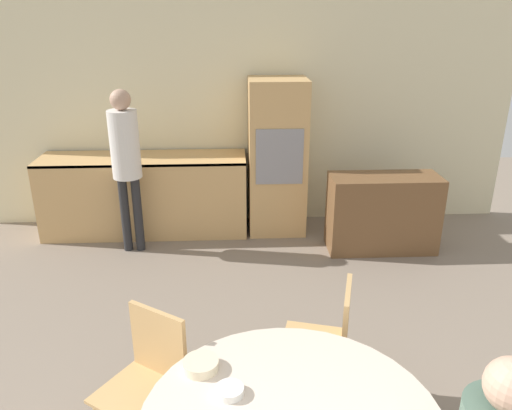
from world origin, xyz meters
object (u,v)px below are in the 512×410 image
at_px(sideboard, 383,213).
at_px(bowl_centre, 201,365).
at_px(person_standing, 126,153).
at_px(bowl_near, 230,391).
at_px(oven_unit, 277,157).
at_px(chair_far_left, 148,377).
at_px(chair_far_right, 328,340).

distance_m(sideboard, bowl_centre, 3.29).
relative_size(sideboard, person_standing, 0.67).
distance_m(person_standing, bowl_near, 3.23).
xyz_separation_m(person_standing, bowl_centre, (0.89, -2.86, -0.30)).
relative_size(oven_unit, chair_far_left, 1.97).
relative_size(oven_unit, person_standing, 1.02).
distance_m(chair_far_left, bowl_centre, 0.48).
height_order(sideboard, person_standing, person_standing).
bearing_deg(oven_unit, chair_far_left, -107.55).
height_order(chair_far_left, chair_far_right, same).
height_order(oven_unit, person_standing, oven_unit).
relative_size(chair_far_right, bowl_centre, 4.94).
distance_m(oven_unit, sideboard, 1.30).
distance_m(oven_unit, bowl_centre, 3.42).
bearing_deg(sideboard, person_standing, 177.89).
height_order(person_standing, bowl_near, person_standing).
bearing_deg(chair_far_left, bowl_centre, -3.82).
bearing_deg(bowl_near, bowl_centre, 128.28).
height_order(chair_far_right, person_standing, person_standing).
height_order(person_standing, bowl_centre, person_standing).
height_order(chair_far_right, bowl_near, chair_far_right).
relative_size(sideboard, chair_far_right, 1.29).
bearing_deg(sideboard, oven_unit, 151.17).
height_order(sideboard, chair_far_right, chair_far_right).
distance_m(oven_unit, bowl_near, 3.58).
distance_m(oven_unit, person_standing, 1.65).
bearing_deg(chair_far_left, person_standing, 136.46).
relative_size(chair_far_left, bowl_near, 6.63).
xyz_separation_m(chair_far_left, chair_far_right, (1.05, 0.28, 0.00)).
bearing_deg(chair_far_right, person_standing, -129.56).
relative_size(sideboard, bowl_centre, 6.36).
bearing_deg(bowl_centre, sideboard, 57.84).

